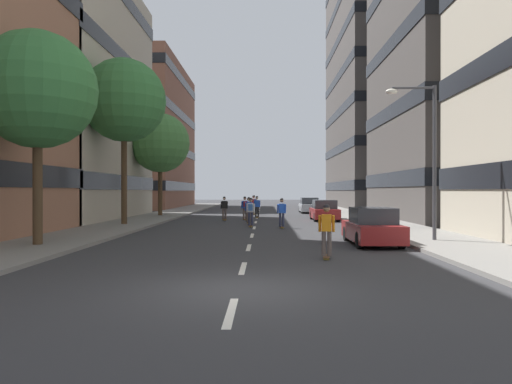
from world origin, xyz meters
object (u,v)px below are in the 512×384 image
object	(u,v)px
parked_car_mid	(372,227)
skater_5	(327,228)
streetlamp_right	(426,145)
street_tree_near	(37,90)
skater_6	(257,206)
skater_0	(253,204)
skater_4	(282,211)
skater_7	(245,207)
street_tree_mid	(160,143)
street_tree_far	(124,101)
parked_car_far	(309,206)
skater_2	(249,209)
skater_8	(254,203)
parked_car_near	(324,211)
skater_1	(251,210)
skater_3	(224,207)

from	to	relation	value
parked_car_mid	skater_5	distance (m)	4.83
parked_car_mid	streetlamp_right	distance (m)	4.21
street_tree_near	skater_6	distance (m)	22.74
skater_0	skater_6	world-z (taller)	same
skater_4	skater_7	distance (m)	8.14
street_tree_mid	streetlamp_right	xyz separation A→B (m)	(15.56, -19.99, -2.06)
skater_0	parked_car_mid	bearing A→B (deg)	-77.29
street_tree_far	skater_4	size ratio (longest dim) A/B	5.80
skater_7	parked_car_mid	bearing A→B (deg)	-70.17
parked_car_far	skater_4	size ratio (longest dim) A/B	2.47
skater_0	skater_6	bearing A→B (deg)	-85.16
street_tree_mid	skater_2	size ratio (longest dim) A/B	4.81
parked_car_far	skater_2	world-z (taller)	skater_2
skater_2	skater_7	size ratio (longest dim) A/B	1.00
skater_2	skater_4	xyz separation A→B (m)	(2.07, -3.90, 0.00)
parked_car_far	skater_8	distance (m)	5.76
skater_4	skater_5	bearing A→B (deg)	-85.48
skater_7	skater_5	bearing A→B (deg)	-80.35
parked_car_near	street_tree_mid	bearing A→B (deg)	160.48
parked_car_near	skater_1	size ratio (longest dim) A/B	2.47
street_tree_near	skater_1	size ratio (longest dim) A/B	4.63
parked_car_mid	skater_3	world-z (taller)	skater_3
parked_car_far	skater_4	world-z (taller)	skater_4
skater_1	parked_car_near	bearing A→B (deg)	50.22
street_tree_near	skater_0	size ratio (longest dim) A/B	4.63
skater_2	skater_7	distance (m)	3.88
street_tree_near	skater_4	xyz separation A→B (m)	(9.78, 9.97, -5.10)
parked_car_far	street_tree_near	xyz separation A→B (m)	(-13.19, -29.42, 5.39)
skater_1	skater_4	xyz separation A→B (m)	(1.86, -0.97, -0.03)
parked_car_near	street_tree_mid	xyz separation A→B (m)	(-13.19, 4.67, 5.50)
parked_car_near	street_tree_mid	world-z (taller)	street_tree_mid
parked_car_near	parked_car_far	xyz separation A→B (m)	(0.00, 12.15, 0.00)
street_tree_near	skater_7	world-z (taller)	street_tree_near
skater_7	skater_1	bearing A→B (deg)	-84.77
street_tree_near	street_tree_mid	bearing A→B (deg)	90.00
parked_car_near	skater_5	distance (m)	20.20
street_tree_near	skater_2	distance (m)	16.67
skater_0	streetlamp_right	bearing A→B (deg)	-71.65
skater_2	skater_5	world-z (taller)	same
parked_car_near	skater_4	xyz separation A→B (m)	(-3.41, -7.30, 0.29)
skater_0	skater_4	xyz separation A→B (m)	(2.04, -15.57, -0.03)
parked_car_far	street_tree_far	world-z (taller)	street_tree_far
street_tree_far	skater_2	xyz separation A→B (m)	(7.71, 2.35, -6.84)
streetlamp_right	skater_0	world-z (taller)	streetlamp_right
parked_car_far	skater_3	xyz separation A→B (m)	(-7.41, -12.03, 0.29)
skater_2	skater_5	size ratio (longest dim) A/B	1.00
skater_2	skater_6	xyz separation A→B (m)	(0.45, 6.73, 0.00)
parked_car_near	parked_car_mid	bearing A→B (deg)	-90.00
skater_3	skater_6	bearing A→B (deg)	53.44
skater_6	skater_8	size ratio (longest dim) A/B	1.00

